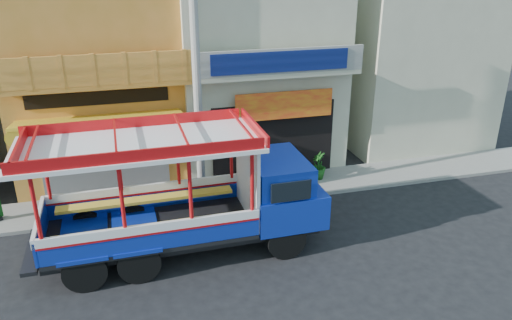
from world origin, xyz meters
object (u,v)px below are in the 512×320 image
at_px(utility_pole, 201,57).
at_px(songthaew_truck, 202,193).
at_px(potted_plant_b, 297,171).
at_px(potted_plant_c, 318,165).
at_px(potted_plant_a, 252,170).

xyz_separation_m(utility_pole, songthaew_truck, (-0.53, -2.55, -3.24)).
distance_m(potted_plant_b, potted_plant_c, 0.94).
height_order(utility_pole, potted_plant_a, utility_pole).
relative_size(potted_plant_a, potted_plant_c, 0.84).
xyz_separation_m(potted_plant_a, potted_plant_c, (2.42, -0.39, 0.08)).
bearing_deg(songthaew_truck, potted_plant_c, 35.31).
distance_m(utility_pole, potted_plant_a, 5.05).
bearing_deg(potted_plant_b, potted_plant_c, -94.86).
relative_size(songthaew_truck, potted_plant_c, 7.79).
bearing_deg(potted_plant_a, utility_pole, -161.71).
bearing_deg(potted_plant_b, songthaew_truck, 109.33).
bearing_deg(potted_plant_a, potted_plant_b, -38.04).
relative_size(utility_pole, songthaew_truck, 3.49).
bearing_deg(potted_plant_c, potted_plant_a, -94.02).
xyz_separation_m(utility_pole, potted_plant_c, (4.36, 0.91, -4.40)).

